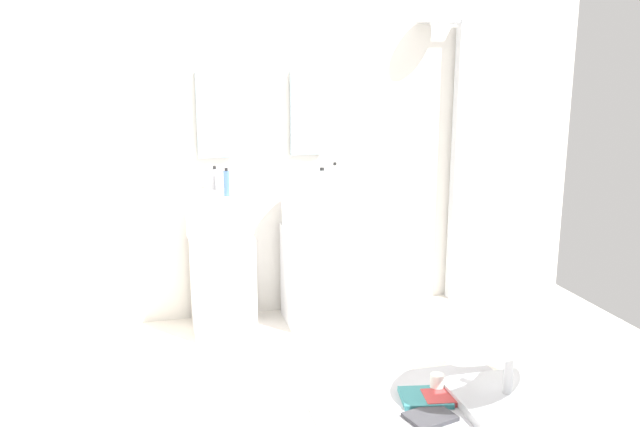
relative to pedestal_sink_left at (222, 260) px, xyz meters
The scene contains 16 objects.
rear_partition 0.92m from the pedestal_sink_left, 43.90° to the left, with size 4.80×0.10×2.60m, color silver.
pedestal_sink_left is the anchor object (origin of this frame).
pedestal_sink_right 0.63m from the pedestal_sink_left, ahead, with size 0.44×0.44×1.03m.
vanity_mirror_left 0.96m from the pedestal_sink_left, 90.00° to the left, with size 0.22×0.03×0.57m, color #8C9EA8.
vanity_mirror_right 1.15m from the pedestal_sink_left, 20.31° to the left, with size 0.22×0.03×0.57m, color #8C9EA8.
shower_column 1.88m from the pedestal_sink_left, ahead, with size 0.49×0.24×2.05m.
lounge_chair 1.92m from the pedestal_sink_left, 45.70° to the right, with size 1.03×1.03×0.65m.
area_rug 1.64m from the pedestal_sink_left, 55.99° to the right, with size 1.14×0.80×0.01m, color #B2B2B7.
magazine_charcoal 1.74m from the pedestal_sink_left, 58.61° to the right, with size 0.23×0.18×0.02m, color #38383D.
magazine_red 1.71m from the pedestal_sink_left, 51.08° to the right, with size 0.25×0.16×0.03m, color #B73838.
magazine_teal 1.62m from the pedestal_sink_left, 53.41° to the right, with size 0.26×0.22×0.03m, color teal.
coffee_mug 1.62m from the pedestal_sink_left, 49.11° to the right, with size 0.07×0.07×0.10m, color white.
soap_bottle_blue 0.54m from the pedestal_sink_left, 69.78° to the right, with size 0.04×0.04×0.18m.
soap_bottle_clear 0.87m from the pedestal_sink_left, ahead, with size 0.06×0.06×0.13m.
soap_bottle_grey 0.54m from the pedestal_sink_left, 94.39° to the left, with size 0.04×0.04×0.16m.
soap_bottle_white 0.94m from the pedestal_sink_left, ahead, with size 0.04×0.04×0.17m.
Camera 1 is at (-0.72, -2.82, 1.75)m, focal length 36.78 mm.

